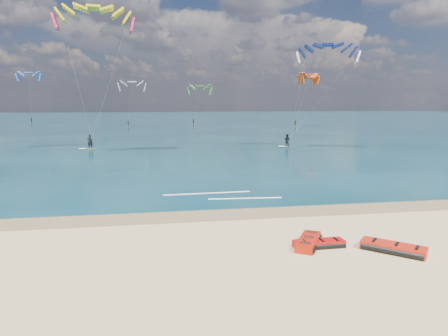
{
  "coord_description": "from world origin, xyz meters",
  "views": [
    {
      "loc": [
        -0.61,
        -18.21,
        6.28
      ],
      "look_at": [
        3.62,
        8.0,
        1.77
      ],
      "focal_mm": 32.0,
      "sensor_mm": 36.0,
      "label": 1
    }
  ],
  "objects_px": {
    "packed_kite_right": "(308,245)",
    "kitesurfer_far": "(307,91)",
    "packed_kite_mid": "(393,252)",
    "kitesurfer_main": "(92,76)",
    "packed_kite_left": "(319,247)"
  },
  "relations": [
    {
      "from": "packed_kite_left",
      "to": "kitesurfer_far",
      "type": "relative_size",
      "value": 0.17
    },
    {
      "from": "packed_kite_left",
      "to": "kitesurfer_far",
      "type": "height_order",
      "value": "kitesurfer_far"
    },
    {
      "from": "packed_kite_left",
      "to": "packed_kite_mid",
      "type": "xyz_separation_m",
      "value": [
        2.84,
        -1.05,
        0.0
      ]
    },
    {
      "from": "packed_kite_right",
      "to": "kitesurfer_far",
      "type": "xyz_separation_m",
      "value": [
        12.47,
        33.56,
        7.42
      ]
    },
    {
      "from": "kitesurfer_main",
      "to": "kitesurfer_far",
      "type": "bearing_deg",
      "value": -22.0
    },
    {
      "from": "packed_kite_mid",
      "to": "packed_kite_right",
      "type": "height_order",
      "value": "packed_kite_mid"
    },
    {
      "from": "kitesurfer_far",
      "to": "packed_kite_left",
      "type": "bearing_deg",
      "value": -122.23
    },
    {
      "from": "packed_kite_mid",
      "to": "kitesurfer_far",
      "type": "bearing_deg",
      "value": 117.38
    },
    {
      "from": "packed_kite_mid",
      "to": "packed_kite_right",
      "type": "xyz_separation_m",
      "value": [
        -3.22,
        1.31,
        0.0
      ]
    },
    {
      "from": "packed_kite_mid",
      "to": "kitesurfer_main",
      "type": "bearing_deg",
      "value": 158.23
    },
    {
      "from": "packed_kite_left",
      "to": "packed_kite_right",
      "type": "relative_size",
      "value": 0.97
    },
    {
      "from": "packed_kite_right",
      "to": "kitesurfer_far",
      "type": "height_order",
      "value": "kitesurfer_far"
    },
    {
      "from": "kitesurfer_main",
      "to": "packed_kite_right",
      "type": "bearing_deg",
      "value": -88.5
    },
    {
      "from": "packed_kite_right",
      "to": "kitesurfer_main",
      "type": "relative_size",
      "value": 0.14
    },
    {
      "from": "packed_kite_right",
      "to": "kitesurfer_far",
      "type": "relative_size",
      "value": 0.17
    }
  ]
}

